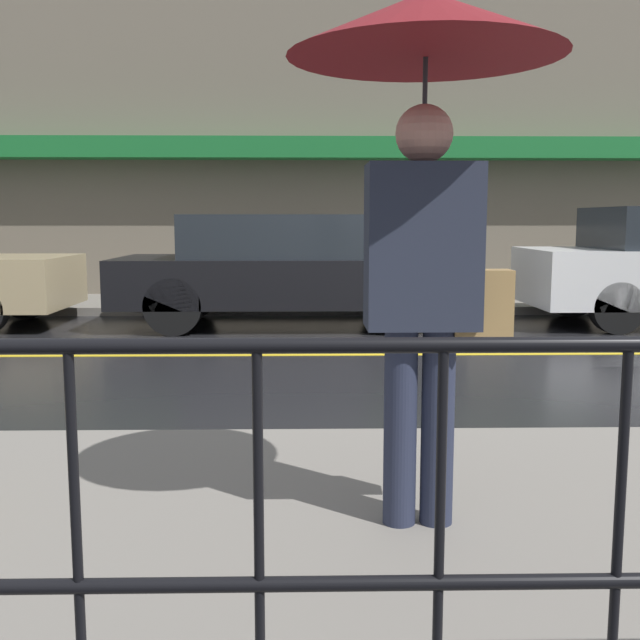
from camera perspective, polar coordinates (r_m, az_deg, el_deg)
ground_plane at (r=7.95m, az=7.06°, el=-2.62°), size 80.00×80.00×0.00m
sidewalk_near at (r=3.43m, az=19.02°, el=-15.96°), size 28.00×3.13×0.12m
sidewalk_far at (r=12.16m, az=4.19°, el=1.27°), size 28.00×2.11×0.12m
lane_marking at (r=7.95m, az=7.06°, el=-2.59°), size 25.20×0.12×0.01m
building_storefront at (r=13.34m, az=3.83°, el=13.83°), size 28.00×0.85×5.73m
pedestrian at (r=3.13m, az=8.07°, el=15.73°), size 1.11×1.11×2.18m
car_black at (r=9.98m, az=-2.78°, el=3.92°), size 4.47×1.86×1.47m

